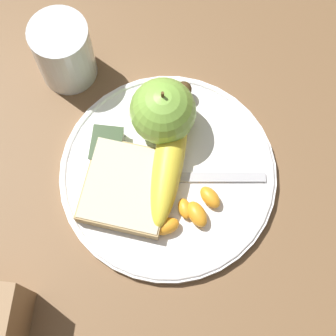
% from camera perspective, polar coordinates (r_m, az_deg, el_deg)
% --- Properties ---
extents(ground_plane, '(3.00, 3.00, 0.00)m').
position_cam_1_polar(ground_plane, '(0.71, -0.00, -0.82)').
color(ground_plane, brown).
extents(plate, '(0.27, 0.27, 0.01)m').
position_cam_1_polar(plate, '(0.71, -0.00, -0.62)').
color(plate, white).
rests_on(plate, ground_plane).
extents(juice_glass, '(0.07, 0.07, 0.10)m').
position_cam_1_polar(juice_glass, '(0.75, -10.49, 11.38)').
color(juice_glass, silver).
rests_on(juice_glass, ground_plane).
extents(apple, '(0.08, 0.08, 0.09)m').
position_cam_1_polar(apple, '(0.69, -0.52, 5.79)').
color(apple, '#84BC47').
rests_on(apple, plate).
extents(banana, '(0.20, 0.05, 0.04)m').
position_cam_1_polar(banana, '(0.69, 0.59, 1.66)').
color(banana, yellow).
rests_on(banana, plate).
extents(bread_slice, '(0.12, 0.11, 0.02)m').
position_cam_1_polar(bread_slice, '(0.69, -4.17, -1.95)').
color(bread_slice, tan).
rests_on(bread_slice, plate).
extents(fork, '(0.04, 0.19, 0.00)m').
position_cam_1_polar(fork, '(0.70, 0.93, -0.80)').
color(fork, '#B2B2B7').
rests_on(fork, plate).
extents(jam_packet, '(0.05, 0.04, 0.02)m').
position_cam_1_polar(jam_packet, '(0.71, -6.22, 2.24)').
color(jam_packet, silver).
rests_on(jam_packet, plate).
extents(orange_segment_0, '(0.03, 0.04, 0.02)m').
position_cam_1_polar(orange_segment_0, '(0.67, -0.22, -5.94)').
color(orange_segment_0, orange).
rests_on(orange_segment_0, plate).
extents(orange_segment_1, '(0.02, 0.03, 0.01)m').
position_cam_1_polar(orange_segment_1, '(0.68, -2.13, -4.66)').
color(orange_segment_1, orange).
rests_on(orange_segment_1, plate).
extents(orange_segment_2, '(0.04, 0.04, 0.02)m').
position_cam_1_polar(orange_segment_2, '(0.69, 4.30, -2.98)').
color(orange_segment_2, orange).
rests_on(orange_segment_2, plate).
extents(orange_segment_3, '(0.04, 0.04, 0.02)m').
position_cam_1_polar(orange_segment_3, '(0.68, 2.97, -4.71)').
color(orange_segment_3, orange).
rests_on(orange_segment_3, plate).
extents(orange_segment_4, '(0.04, 0.03, 0.02)m').
position_cam_1_polar(orange_segment_4, '(0.68, -1.29, -3.28)').
color(orange_segment_4, orange).
rests_on(orange_segment_4, plate).
extents(orange_segment_5, '(0.02, 0.03, 0.02)m').
position_cam_1_polar(orange_segment_5, '(0.69, -1.27, -1.88)').
color(orange_segment_5, orange).
rests_on(orange_segment_5, plate).
extents(orange_segment_6, '(0.03, 0.02, 0.01)m').
position_cam_1_polar(orange_segment_6, '(0.68, 1.72, -4.14)').
color(orange_segment_6, orange).
rests_on(orange_segment_6, plate).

